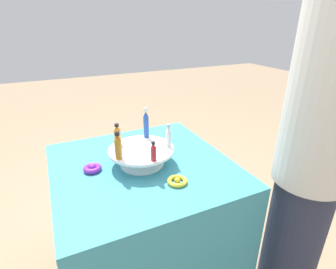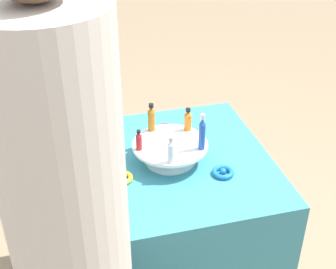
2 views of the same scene
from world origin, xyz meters
name	(u,v)px [view 1 (image 1 of 2)]	position (x,y,z in m)	size (l,w,h in m)	color
party_table	(145,225)	(0.00, 0.00, 0.37)	(0.81, 0.81, 0.74)	teal
display_stand	(142,154)	(0.00, 0.00, 0.79)	(0.30, 0.30, 0.08)	white
bottle_blue	(146,124)	(-0.11, 0.07, 0.89)	(0.03, 0.03, 0.15)	#234CAD
bottle_orange	(117,135)	(-0.10, -0.08, 0.87)	(0.03, 0.03, 0.10)	orange
bottle_amber	(118,146)	(0.05, -0.12, 0.88)	(0.03, 0.03, 0.12)	#AD6B19
bottle_red	(153,152)	(0.13, 0.01, 0.86)	(0.02, 0.02, 0.09)	#B21E23
bottle_clear	(168,136)	(0.03, 0.12, 0.87)	(0.02, 0.02, 0.11)	silver
ribbon_bow_purple	(92,168)	(-0.04, -0.22, 0.75)	(0.08, 0.08, 0.03)	purple
ribbon_bow_gold	(177,181)	(0.21, 0.08, 0.75)	(0.08, 0.08, 0.03)	gold
ribbon_bow_blue	(156,142)	(-0.17, 0.14, 0.75)	(0.09, 0.09, 0.03)	blue
person_figure	(316,148)	(0.42, 0.60, 0.89)	(0.30, 0.30, 1.75)	#282D42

